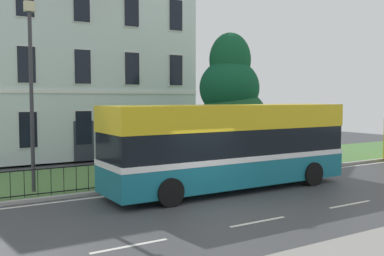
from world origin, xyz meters
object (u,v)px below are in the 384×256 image
object	(u,v)px
georgian_townhouse	(59,48)
single_decker_bus	(230,145)
litter_bin	(253,157)
evergreen_tree	(231,108)
street_lamp_post	(31,84)

from	to	relation	value
georgian_townhouse	single_decker_bus	xyz separation A→B (m)	(2.70, -14.53, -4.97)
litter_bin	evergreen_tree	bearing A→B (deg)	83.81
georgian_townhouse	litter_bin	distance (m)	14.48
single_decker_bus	litter_bin	xyz separation A→B (m)	(3.61, 2.99, -1.07)
georgian_townhouse	evergreen_tree	xyz separation A→B (m)	(6.55, -9.34, -3.69)
evergreen_tree	litter_bin	xyz separation A→B (m)	(-0.24, -2.21, -2.35)
single_decker_bus	litter_bin	world-z (taller)	single_decker_bus
single_decker_bus	georgian_townhouse	bearing A→B (deg)	100.16
street_lamp_post	litter_bin	distance (m)	10.91
georgian_townhouse	single_decker_bus	bearing A→B (deg)	-79.47
single_decker_bus	litter_bin	bearing A→B (deg)	39.25
georgian_townhouse	street_lamp_post	distance (m)	12.50
evergreen_tree	litter_bin	distance (m)	3.24
georgian_townhouse	street_lamp_post	bearing A→B (deg)	-109.39
evergreen_tree	single_decker_bus	distance (m)	6.60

